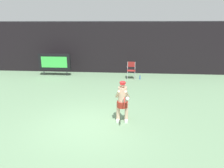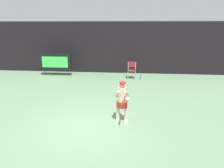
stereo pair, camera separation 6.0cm
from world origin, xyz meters
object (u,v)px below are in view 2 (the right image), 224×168
umpire_chair (132,69)px  water_bottle (141,77)px  scoreboard (55,62)px  tennis_player (122,100)px  tennis_racket (124,102)px

umpire_chair → water_bottle: bearing=-18.1°
scoreboard → tennis_player: bearing=-53.8°
scoreboard → umpire_chair: 5.27m
umpire_chair → tennis_racket: size_ratio=1.79×
scoreboard → tennis_player: 8.35m
water_bottle → tennis_player: 6.28m
scoreboard → water_bottle: scoreboard is taller
water_bottle → tennis_racket: (-0.81, -6.82, 0.88)m
scoreboard → water_bottle: 5.91m
tennis_player → tennis_racket: size_ratio=2.51×
scoreboard → water_bottle: size_ratio=8.30×
water_bottle → scoreboard: bearing=174.5°
water_bottle → tennis_player: size_ratio=0.18×
water_bottle → tennis_player: tennis_player is taller
water_bottle → tennis_racket: bearing=-96.7°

